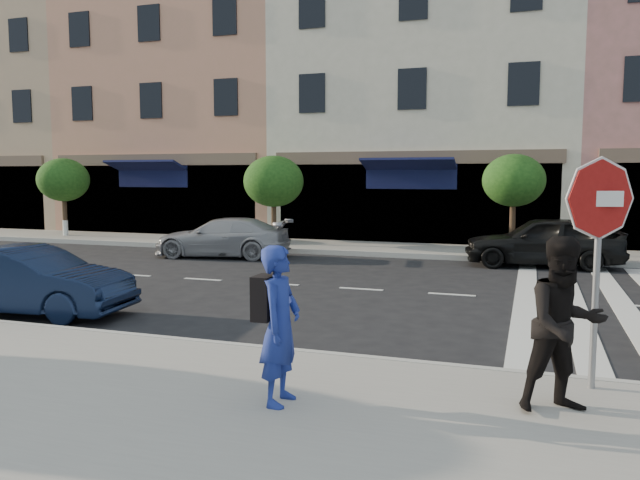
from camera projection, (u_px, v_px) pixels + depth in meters
The scene contains 15 objects.
ground at pixel (297, 332), 10.17m from camera, with size 120.00×120.00×0.00m, color black.
sidewalk_near at pixel (172, 408), 6.63m from camera, with size 60.00×4.50×0.15m, color gray.
sidewalk_far at pixel (416, 250), 20.52m from camera, with size 60.00×3.00×0.15m, color gray.
building_west_far at pixel (20, 109), 32.60m from camera, with size 12.00×9.00×12.00m, color tan.
building_west_mid at pixel (206, 79), 28.97m from camera, with size 10.00×9.00×14.00m, color tan.
building_centre at pixel (432, 103), 25.76m from camera, with size 11.00×9.00×11.00m, color beige.
street_tree_wa at pixel (63, 180), 24.58m from camera, with size 2.00×2.00×3.05m.
street_tree_wb at pixel (274, 182), 21.70m from camera, with size 2.10×2.10×3.06m.
street_tree_c at pixel (514, 181), 19.13m from camera, with size 1.90×1.90×3.04m.
stop_sign at pixel (599, 222), 6.83m from camera, with size 0.89×0.26×2.60m.
photographer at pixel (280, 325), 6.50m from camera, with size 0.61×0.40×1.68m, color navy.
walker at pixel (565, 325), 6.27m from camera, with size 0.87×0.68×1.79m, color black.
car_near_mid at pixel (28, 281), 11.32m from camera, with size 1.32×3.80×1.25m, color black.
car_far_left at pixel (222, 237), 19.32m from camera, with size 1.71×4.21×1.22m, color #9A999E.
car_far_mid at pixel (543, 241), 17.27m from camera, with size 1.69×4.21×1.43m, color black.
Camera 1 is at (3.56, -9.31, 2.55)m, focal length 35.00 mm.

